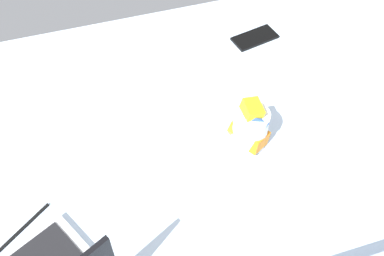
# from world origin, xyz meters

# --- Properties ---
(bed_mattress) EXTENTS (1.80, 1.40, 0.18)m
(bed_mattress) POSITION_xyz_m (0.00, 0.00, 0.09)
(bed_mattress) COLOR silver
(bed_mattress) RESTS_ON ground
(snack_cup) EXTENTS (0.11, 0.11, 0.14)m
(snack_cup) POSITION_xyz_m (0.00, -0.11, 0.24)
(snack_cup) COLOR silver
(snack_cup) RESTS_ON bed_mattress
(cell_phone) EXTENTS (0.15, 0.09, 0.01)m
(cell_phone) POSITION_xyz_m (-0.17, -0.48, 0.18)
(cell_phone) COLOR black
(cell_phone) RESTS_ON bed_mattress
(charger_cable) EXTENTS (0.14, 0.11, 0.01)m
(charger_cable) POSITION_xyz_m (0.58, -0.02, 0.18)
(charger_cable) COLOR black
(charger_cable) RESTS_ON bed_mattress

